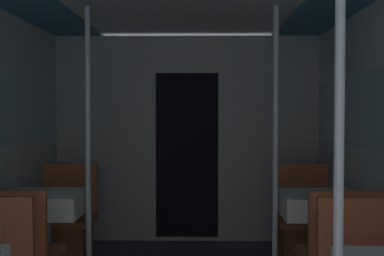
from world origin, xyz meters
name	(u,v)px	position (x,y,z in m)	size (l,w,h in m)	color
bulkhead_far	(187,139)	(0.00, 4.37, 1.05)	(2.70, 0.09, 2.11)	#A8A8A3
dining_table_left_1	(45,210)	(-1.01, 2.76, 0.62)	(0.57, 0.57, 0.74)	#4C4C51
chair_left_far_1	(65,237)	(-1.01, 3.34, 0.27)	(0.48, 0.48, 0.88)	brown
support_pole_left_1	(88,151)	(-0.68, 2.76, 1.05)	(0.04, 0.04, 2.11)	silver
support_pole_right_0	(339,186)	(0.68, 0.98, 1.05)	(0.04, 0.04, 2.11)	silver
dining_table_right_1	(320,210)	(1.01, 2.76, 0.62)	(0.57, 0.57, 0.74)	#4C4C51
chair_right_far_1	(304,238)	(1.01, 3.34, 0.27)	(0.48, 0.48, 0.88)	brown
support_pole_right_1	(275,151)	(0.68, 2.76, 1.05)	(0.04, 0.04, 2.11)	silver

